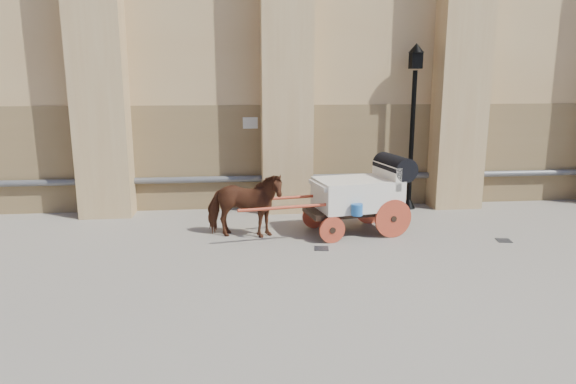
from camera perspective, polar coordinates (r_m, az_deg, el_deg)
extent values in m
plane|color=#6E665D|center=(11.62, 6.64, -6.28)|extent=(90.00, 90.00, 0.00)
cube|color=olive|center=(15.70, 10.61, 4.10)|extent=(44.00, 0.35, 3.00)
cylinder|color=#59595B|center=(15.54, 10.81, 1.76)|extent=(42.00, 0.18, 0.18)
cube|color=beige|center=(14.76, -4.21, 7.67)|extent=(0.42, 0.04, 0.32)
imported|color=brown|center=(12.19, -4.88, -1.48)|extent=(2.01, 1.21, 1.59)
cube|color=black|center=(12.69, 7.19, -2.02)|extent=(2.42, 1.41, 0.12)
cube|color=#EEE4D0|center=(12.64, 7.67, -0.17)|extent=(2.16, 1.61, 0.72)
cube|color=#EEE4D0|center=(12.88, 10.88, 1.83)|extent=(0.38, 1.30, 0.57)
cube|color=#EEE4D0|center=(12.26, 3.95, 0.76)|extent=(0.55, 1.18, 0.10)
cylinder|color=black|center=(12.94, 11.74, 2.77)|extent=(0.79, 1.37, 0.58)
cylinder|color=#B53D25|center=(12.48, 11.61, -2.91)|extent=(0.93, 0.22, 0.93)
cylinder|color=#B53D25|center=(13.59, 9.13, -1.56)|extent=(0.93, 0.22, 0.93)
cylinder|color=#B53D25|center=(11.90, 4.93, -4.23)|extent=(0.62, 0.17, 0.62)
cylinder|color=#B53D25|center=(13.06, 2.93, -2.69)|extent=(0.62, 0.17, 0.62)
cylinder|color=#B53D25|center=(11.63, 0.39, -1.68)|extent=(2.45, 0.50, 0.07)
cylinder|color=#B53D25|center=(12.50, -0.82, -0.69)|extent=(2.45, 0.50, 0.07)
cylinder|color=#2260AE|center=(11.92, 7.67, -1.96)|extent=(0.27, 0.27, 0.27)
cylinder|color=black|center=(15.18, 13.57, 5.51)|extent=(0.13, 0.13, 3.96)
cone|color=black|center=(15.48, 13.24, -1.04)|extent=(0.40, 0.40, 0.40)
cube|color=black|center=(15.09, 14.01, 14.03)|extent=(0.31, 0.31, 0.46)
cone|color=black|center=(15.11, 14.08, 15.27)|extent=(0.44, 0.44, 0.26)
cube|color=black|center=(11.57, 3.73, -6.28)|extent=(0.37, 0.37, 0.01)
cube|color=black|center=(13.12, 22.86, -4.98)|extent=(0.37, 0.37, 0.01)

